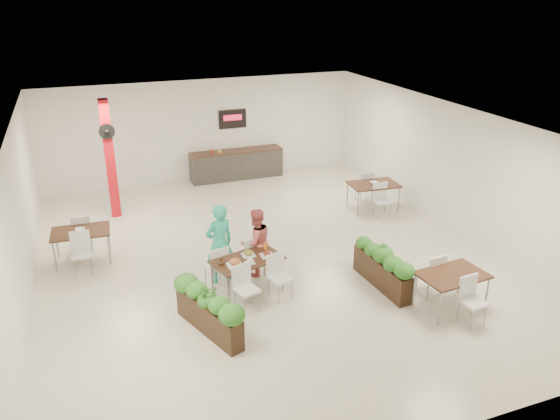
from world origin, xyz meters
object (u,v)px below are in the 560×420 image
at_px(planter_left, 208,308).
at_px(side_table_a, 81,235).
at_px(planter_right, 382,265).
at_px(main_table, 247,264).
at_px(side_table_c, 452,279).
at_px(diner_man, 219,243).
at_px(side_table_b, 373,187).
at_px(red_column, 110,158).
at_px(service_counter, 237,164).
at_px(diner_woman, 256,242).

xyz_separation_m(planter_left, side_table_a, (-2.01, 3.74, 0.13)).
xyz_separation_m(planter_left, planter_right, (3.77, 0.32, -0.01)).
xyz_separation_m(main_table, side_table_c, (3.49, -1.98, -0.00)).
distance_m(diner_man, side_table_b, 5.61).
bearing_deg(planter_right, planter_left, -175.13).
bearing_deg(red_column, diner_man, -68.47).
relative_size(side_table_a, side_table_b, 1.00).
height_order(red_column, planter_right, red_column).
bearing_deg(service_counter, side_table_c, -79.58).
height_order(diner_man, planter_right, diner_man).
relative_size(red_column, planter_right, 1.71).
bearing_deg(planter_left, planter_right, 4.87).
bearing_deg(side_table_c, planter_left, 163.87).
xyz_separation_m(planter_left, side_table_b, (5.75, 4.17, 0.14)).
height_order(main_table, diner_woman, diner_woman).
bearing_deg(diner_woman, side_table_b, -165.22).
bearing_deg(side_table_a, red_column, 72.62).
bearing_deg(red_column, planter_left, -80.21).
xyz_separation_m(red_column, planter_right, (4.84, -5.90, -1.15)).
xyz_separation_m(main_table, side_table_b, (4.67, 3.07, 0.00)).
distance_m(service_counter, diner_man, 6.72).
xyz_separation_m(service_counter, planter_left, (-2.93, -8.08, 0.01)).
height_order(diner_man, side_table_c, diner_man).
xyz_separation_m(diner_woman, planter_right, (2.28, -1.43, -0.27)).
relative_size(main_table, side_table_a, 1.14).
bearing_deg(service_counter, main_table, -104.80).
xyz_separation_m(service_counter, diner_man, (-2.24, -6.33, 0.38)).
xyz_separation_m(red_column, planter_left, (1.07, -6.22, -1.14)).
bearing_deg(side_table_b, planter_right, -112.23).
xyz_separation_m(red_column, side_table_c, (5.65, -7.10, -1.01)).
xyz_separation_m(service_counter, side_table_b, (2.82, -3.91, 0.15)).
bearing_deg(main_table, side_table_b, 33.35).
xyz_separation_m(main_table, side_table_a, (-3.09, 2.64, -0.00)).
relative_size(main_table, planter_left, 1.05).
bearing_deg(planter_right, main_table, 163.90).
distance_m(main_table, planter_left, 1.54).
bearing_deg(main_table, diner_woman, 58.15).
relative_size(side_table_b, side_table_c, 1.00).
height_order(main_table, diner_man, diner_man).
relative_size(planter_left, side_table_b, 1.08).
distance_m(red_column, side_table_c, 9.13).
relative_size(planter_right, side_table_b, 1.14).
height_order(service_counter, side_table_c, service_counter).
xyz_separation_m(diner_man, planter_right, (3.08, -1.43, -0.38)).
distance_m(diner_woman, planter_right, 2.71).
distance_m(service_counter, side_table_a, 6.58).
bearing_deg(diner_man, red_column, -83.24).
bearing_deg(service_counter, planter_left, -109.90).
height_order(planter_right, side_table_a, planter_right).
distance_m(red_column, service_counter, 4.56).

